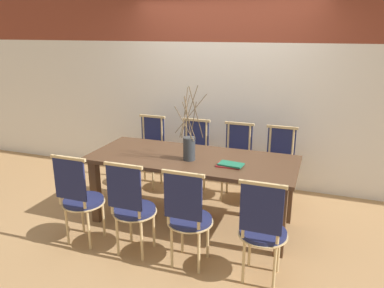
{
  "coord_description": "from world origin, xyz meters",
  "views": [
    {
      "loc": [
        1.31,
        -3.62,
        2.11
      ],
      "look_at": [
        0.0,
        0.0,
        0.93
      ],
      "focal_mm": 35.0,
      "sensor_mm": 36.0,
      "label": 1
    }
  ],
  "objects_px": {
    "dining_table": "(192,166)",
    "book_stack": "(230,165)",
    "chair_far_center": "(236,159)",
    "vase_centerpiece": "(189,147)",
    "chair_near_center": "(188,215)"
  },
  "relations": [
    {
      "from": "chair_near_center",
      "to": "chair_far_center",
      "type": "height_order",
      "value": "same"
    },
    {
      "from": "book_stack",
      "to": "chair_near_center",
      "type": "bearing_deg",
      "value": -107.1
    },
    {
      "from": "dining_table",
      "to": "chair_near_center",
      "type": "relative_size",
      "value": 2.31
    },
    {
      "from": "chair_near_center",
      "to": "book_stack",
      "type": "bearing_deg",
      "value": 72.9
    },
    {
      "from": "chair_far_center",
      "to": "vase_centerpiece",
      "type": "height_order",
      "value": "vase_centerpiece"
    },
    {
      "from": "vase_centerpiece",
      "to": "book_stack",
      "type": "relative_size",
      "value": 2.94
    },
    {
      "from": "dining_table",
      "to": "chair_far_center",
      "type": "distance_m",
      "value": 0.88
    },
    {
      "from": "vase_centerpiece",
      "to": "book_stack",
      "type": "xyz_separation_m",
      "value": [
        0.46,
        -0.04,
        -0.13
      ]
    },
    {
      "from": "dining_table",
      "to": "book_stack",
      "type": "height_order",
      "value": "book_stack"
    },
    {
      "from": "chair_near_center",
      "to": "vase_centerpiece",
      "type": "height_order",
      "value": "vase_centerpiece"
    },
    {
      "from": "dining_table",
      "to": "book_stack",
      "type": "bearing_deg",
      "value": -16.13
    },
    {
      "from": "dining_table",
      "to": "vase_centerpiece",
      "type": "relative_size",
      "value": 2.79
    },
    {
      "from": "chair_far_center",
      "to": "chair_near_center",
      "type": "bearing_deg",
      "value": 88.02
    },
    {
      "from": "dining_table",
      "to": "book_stack",
      "type": "relative_size",
      "value": 8.21
    },
    {
      "from": "chair_near_center",
      "to": "chair_far_center",
      "type": "distance_m",
      "value": 1.61
    }
  ]
}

